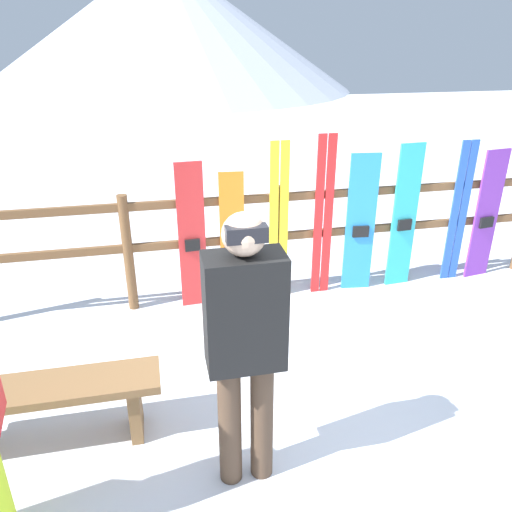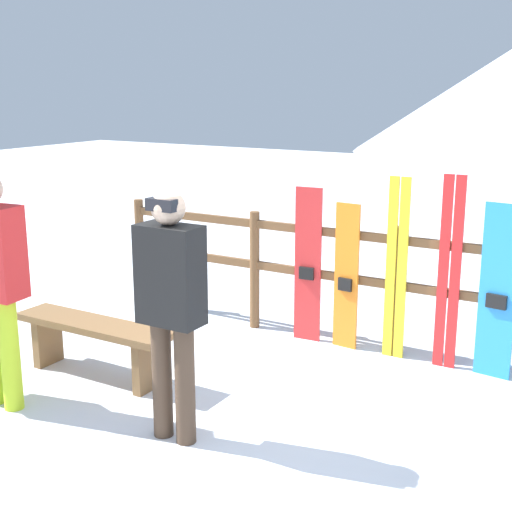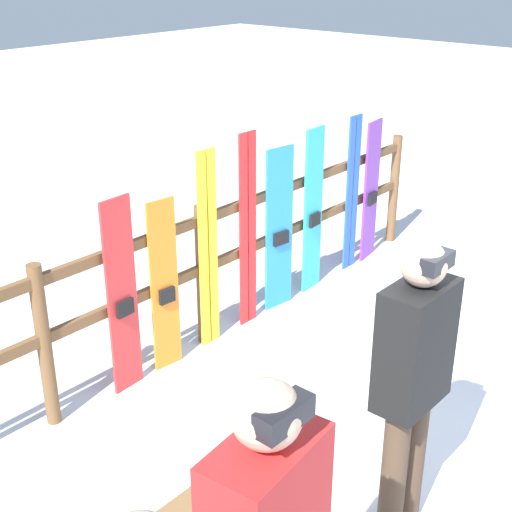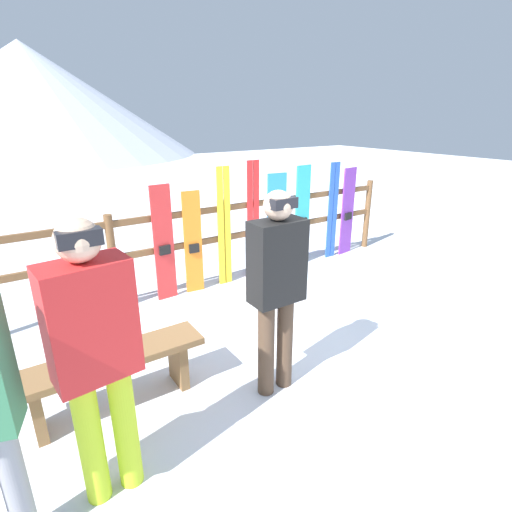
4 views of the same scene
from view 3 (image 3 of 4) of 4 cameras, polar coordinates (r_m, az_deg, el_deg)
ground_plane at (r=5.06m, az=14.03°, el=-14.72°), size 40.00×40.00×0.00m
fence at (r=5.78m, az=-4.37°, el=-0.51°), size 6.06×0.10×1.21m
person_black at (r=3.84m, az=12.42°, el=-9.14°), size 0.44×0.24×1.78m
snowboard_red at (r=5.22m, az=-10.65°, el=-3.32°), size 0.27×0.07×1.51m
snowboard_orange at (r=5.47m, az=-7.33°, el=-2.47°), size 0.25×0.07×1.39m
ski_pair_yellow at (r=5.71m, az=-3.85°, el=0.41°), size 0.20×0.02×1.67m
ski_pair_red at (r=6.02m, az=-0.67°, el=1.96°), size 0.20×0.02×1.71m
snowboard_blue at (r=6.35m, az=1.86°, el=2.08°), size 0.31×0.08×1.51m
snowboard_cyan at (r=6.71m, az=4.58°, el=3.57°), size 0.29×0.07×1.59m
ski_pair_blue at (r=7.21m, az=7.69°, el=4.93°), size 0.20×0.02×1.59m
snowboard_purple at (r=7.51m, az=9.18°, el=5.11°), size 0.32×0.09×1.48m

